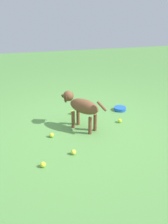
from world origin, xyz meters
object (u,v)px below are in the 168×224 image
Objects in this scene: tennis_ball_1 at (72,112)px; water_bowl at (120,109)px; tennis_ball_3 at (120,121)px; tennis_ball_4 at (43,165)px; tennis_ball_0 at (73,152)px; tennis_ball_2 at (52,135)px; dog at (81,106)px.

tennis_ball_1 is 0.89m from water_bowl.
tennis_ball_4 is at bearing -58.72° from tennis_ball_3.
tennis_ball_0 is 1.61m from water_bowl.
tennis_ball_1 is 1.00× the size of tennis_ball_2.
dog is at bearing 2.96° from tennis_ball_1.
tennis_ball_0 reaches higher than water_bowl.
tennis_ball_0 and tennis_ball_1 have the same top height.
tennis_ball_3 is (-0.01, 0.66, -0.34)m from dog.
tennis_ball_2 is (-0.51, -0.21, 0.00)m from tennis_ball_0.
tennis_ball_1 reaches higher than water_bowl.
tennis_ball_1 is at bearing -35.27° from dog.
tennis_ball_2 is 0.30× the size of water_bowl.
tennis_ball_4 is (0.66, -0.20, 0.00)m from tennis_ball_2.
tennis_ball_3 is (-0.16, 1.16, 0.00)m from tennis_ball_2.
tennis_ball_0 is 0.55m from tennis_ball_2.
tennis_ball_1 is 1.00× the size of tennis_ball_3.
dog reaches higher than tennis_ball_3.
tennis_ball_0 is at bearing -54.66° from tennis_ball_3.
tennis_ball_0 is 1.00× the size of tennis_ball_1.
tennis_ball_0 is 0.44m from tennis_ball_4.
tennis_ball_3 is at bearing 121.28° from tennis_ball_4.
tennis_ball_2 is at bearing -34.09° from tennis_ball_1.
water_bowl is at bearing 134.51° from tennis_ball_0.
dog reaches higher than water_bowl.
tennis_ball_4 is at bearing -69.52° from tennis_ball_0.
dog is 0.64m from tennis_ball_1.
water_bowl is (-1.28, 1.55, -0.00)m from tennis_ball_4.
tennis_ball_2 is 1.00× the size of tennis_ball_4.
tennis_ball_0 and tennis_ball_3 have the same top height.
water_bowl is (-0.47, 0.86, -0.35)m from dog.
tennis_ball_1 is at bearing -94.63° from water_bowl.
tennis_ball_3 reaches higher than water_bowl.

